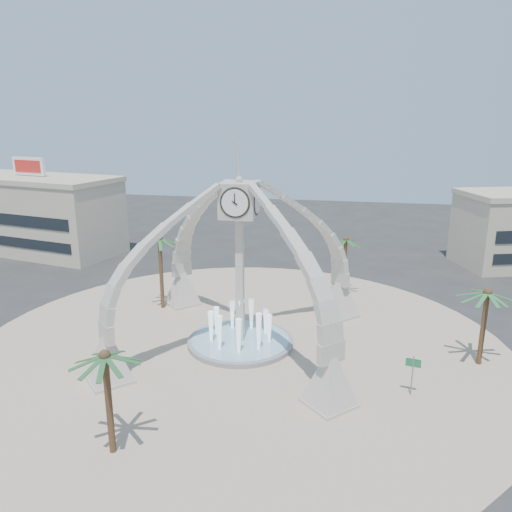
% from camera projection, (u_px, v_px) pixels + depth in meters
% --- Properties ---
extents(ground, '(140.00, 140.00, 0.00)m').
position_uv_depth(ground, '(241.00, 344.00, 37.80)').
color(ground, '#282828').
rests_on(ground, ground).
extents(plaza, '(40.00, 40.00, 0.06)m').
position_uv_depth(plaza, '(241.00, 344.00, 37.79)').
color(plaza, tan).
rests_on(plaza, ground).
extents(clock_tower, '(17.94, 17.94, 16.30)m').
position_uv_depth(clock_tower, '(240.00, 262.00, 36.06)').
color(clock_tower, beige).
rests_on(clock_tower, ground).
extents(fountain, '(8.00, 8.00, 3.62)m').
position_uv_depth(fountain, '(241.00, 341.00, 37.72)').
color(fountain, gray).
rests_on(fountain, ground).
extents(building_nw, '(23.75, 13.73, 11.90)m').
position_uv_depth(building_nw, '(35.00, 214.00, 63.38)').
color(building_nw, '#BEAE94').
rests_on(building_nw, ground).
extents(palm_east, '(4.19, 4.19, 6.02)m').
position_uv_depth(palm_east, '(488.00, 293.00, 33.36)').
color(palm_east, brown).
rests_on(palm_east, ground).
extents(palm_west, '(4.63, 4.63, 7.14)m').
position_uv_depth(palm_west, '(159.00, 240.00, 43.35)').
color(palm_west, brown).
rests_on(palm_west, ground).
extents(palm_north, '(4.50, 4.50, 6.21)m').
position_uv_depth(palm_north, '(346.00, 240.00, 46.84)').
color(palm_north, brown).
rests_on(palm_north, ground).
extents(palm_south, '(4.20, 4.20, 6.15)m').
position_uv_depth(palm_south, '(105.00, 357.00, 24.18)').
color(palm_south, brown).
rests_on(palm_south, ground).
extents(street_sign, '(0.97, 0.21, 2.67)m').
position_uv_depth(street_sign, '(413.00, 368.00, 30.35)').
color(street_sign, slate).
rests_on(street_sign, ground).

